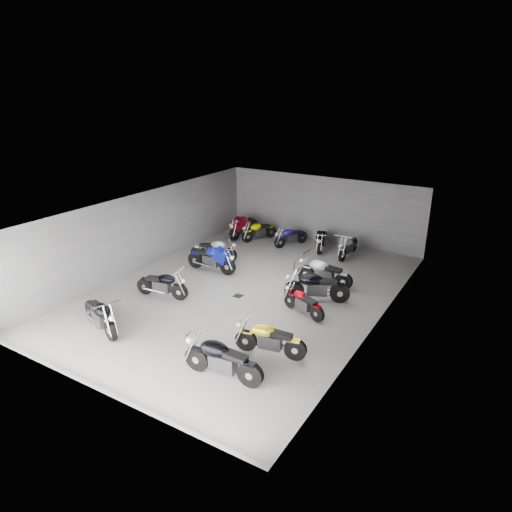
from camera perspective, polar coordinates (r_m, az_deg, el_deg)
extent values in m
plane|color=gray|center=(17.29, -1.34, -4.40)|extent=(14.00, 14.00, 0.00)
cube|color=gray|center=(22.61, 8.26, 5.81)|extent=(10.00, 0.10, 3.20)
cube|color=gray|center=(19.69, -13.76, 3.17)|extent=(0.10, 14.00, 3.20)
cube|color=gray|center=(14.77, 15.21, -2.91)|extent=(0.10, 14.00, 3.20)
cube|color=black|center=(16.18, -1.43, 5.97)|extent=(10.00, 14.00, 0.04)
cube|color=black|center=(16.91, -2.25, -5.00)|extent=(0.32, 0.32, 0.01)
cylinder|color=black|center=(14.67, -17.72, -8.83)|extent=(0.70, 0.36, 0.69)
cylinder|color=black|center=(16.00, -19.88, -6.54)|extent=(0.71, 0.38, 0.69)
cube|color=#2D2D30|center=(15.28, -18.90, -7.28)|extent=(0.77, 0.54, 0.43)
ellipsoid|color=black|center=(14.93, -18.71, -6.46)|extent=(0.84, 0.65, 0.39)
cube|color=black|center=(15.45, -19.50, -5.79)|extent=(0.72, 0.50, 0.20)
cylinder|color=black|center=(16.70, -9.54, -4.44)|extent=(0.65, 0.24, 0.64)
cylinder|color=black|center=(17.43, -13.66, -3.66)|extent=(0.65, 0.26, 0.64)
cube|color=#2D2D30|center=(17.01, -11.67, -3.74)|extent=(0.69, 0.41, 0.40)
ellipsoid|color=black|center=(16.78, -11.11, -2.87)|extent=(0.74, 0.52, 0.36)
cube|color=black|center=(17.06, -12.65, -2.72)|extent=(0.65, 0.39, 0.18)
cylinder|color=black|center=(18.63, -3.56, -1.34)|extent=(0.71, 0.17, 0.70)
cylinder|color=black|center=(19.48, -7.54, -0.48)|extent=(0.71, 0.20, 0.70)
cube|color=#2D2D30|center=(19.00, -5.61, -0.59)|extent=(0.73, 0.36, 0.44)
ellipsoid|color=navy|center=(18.75, -5.03, 0.28)|extent=(0.77, 0.47, 0.40)
cube|color=black|center=(19.09, -6.51, 0.46)|extent=(0.68, 0.34, 0.20)
cylinder|color=black|center=(19.95, -3.32, 0.10)|extent=(0.66, 0.32, 0.65)
cylinder|color=black|center=(20.40, -7.26, 0.44)|extent=(0.66, 0.34, 0.65)
cube|color=#2D2D30|center=(20.13, -5.32, 0.54)|extent=(0.72, 0.49, 0.40)
ellipsoid|color=#A5A5AC|center=(19.95, -4.75, 1.36)|extent=(0.78, 0.59, 0.36)
cube|color=black|center=(20.13, -6.22, 1.37)|extent=(0.67, 0.46, 0.18)
cylinder|color=black|center=(12.77, -7.37, -12.63)|extent=(0.72, 0.21, 0.71)
cylinder|color=black|center=(12.08, -0.71, -14.59)|extent=(0.73, 0.23, 0.71)
cube|color=#2D2D30|center=(12.34, -4.16, -13.18)|extent=(0.75, 0.40, 0.45)
ellipsoid|color=black|center=(12.26, -5.21, -11.49)|extent=(0.80, 0.51, 0.40)
cube|color=black|center=(12.02, -2.69, -12.38)|extent=(0.71, 0.37, 0.20)
cylinder|color=black|center=(13.54, -1.26, -10.48)|extent=(0.67, 0.26, 0.66)
cylinder|color=black|center=(13.16, 4.94, -11.57)|extent=(0.67, 0.28, 0.66)
cube|color=#2D2D30|center=(13.28, 1.80, -10.66)|extent=(0.72, 0.44, 0.41)
ellipsoid|color=yellow|center=(13.17, 0.86, -9.27)|extent=(0.77, 0.54, 0.37)
cube|color=black|center=(13.05, 3.20, -9.82)|extent=(0.67, 0.41, 0.19)
cylinder|color=black|center=(16.00, 4.34, -5.51)|extent=(0.57, 0.30, 0.56)
cylinder|color=black|center=(15.21, 7.65, -7.13)|extent=(0.57, 0.31, 0.56)
cube|color=#2D2D30|center=(15.56, 5.96, -6.01)|extent=(0.63, 0.44, 0.35)
ellipsoid|color=#91000C|center=(15.56, 5.50, -4.84)|extent=(0.68, 0.53, 0.32)
cube|color=black|center=(15.27, 6.74, -5.55)|extent=(0.59, 0.41, 0.16)
cylinder|color=black|center=(16.55, 4.80, -4.31)|extent=(0.72, 0.42, 0.72)
cylinder|color=black|center=(16.57, 10.44, -4.57)|extent=(0.73, 0.44, 0.72)
cube|color=#2D2D30|center=(16.49, 7.64, -4.09)|extent=(0.80, 0.60, 0.45)
ellipsoid|color=black|center=(16.34, 6.83, -2.91)|extent=(0.88, 0.72, 0.40)
cube|color=black|center=(16.37, 8.95, -3.15)|extent=(0.75, 0.56, 0.20)
cylinder|color=black|center=(18.08, 6.27, -2.17)|extent=(0.69, 0.16, 0.69)
cylinder|color=black|center=(17.58, 10.90, -3.12)|extent=(0.69, 0.18, 0.69)
cube|color=#2D2D30|center=(17.77, 8.57, -2.32)|extent=(0.70, 0.34, 0.43)
ellipsoid|color=#B9B8BD|center=(17.72, 7.92, -1.16)|extent=(0.74, 0.45, 0.39)
cube|color=black|center=(17.55, 9.66, -1.63)|extent=(0.66, 0.32, 0.20)
cylinder|color=black|center=(22.72, -2.70, 2.81)|extent=(0.17, 0.72, 0.71)
cylinder|color=black|center=(23.98, -0.45, 3.81)|extent=(0.19, 0.72, 0.71)
cube|color=#2D2D30|center=(23.31, -1.55, 3.58)|extent=(0.36, 0.73, 0.44)
ellipsoid|color=maroon|center=(23.02, -1.90, 4.28)|extent=(0.47, 0.77, 0.40)
cube|color=black|center=(23.50, -1.06, 4.52)|extent=(0.33, 0.69, 0.20)
cylinder|color=black|center=(22.42, -1.08, 2.46)|extent=(0.37, 0.61, 0.62)
cylinder|color=black|center=(23.17, 1.84, 3.07)|extent=(0.39, 0.62, 0.62)
cube|color=#2D2D30|center=(22.76, 0.41, 3.00)|extent=(0.53, 0.69, 0.39)
ellipsoid|color=#D3D302|center=(22.55, -0.04, 3.66)|extent=(0.63, 0.76, 0.35)
cube|color=black|center=(22.85, 1.05, 3.78)|extent=(0.49, 0.65, 0.18)
cylinder|color=black|center=(21.66, 2.99, 1.74)|extent=(0.36, 0.59, 0.60)
cylinder|color=black|center=(22.47, 5.73, 2.36)|extent=(0.37, 0.60, 0.60)
cube|color=#2D2D30|center=(22.03, 4.39, 2.29)|extent=(0.50, 0.67, 0.37)
ellipsoid|color=navy|center=(21.82, 3.99, 2.93)|extent=(0.60, 0.73, 0.34)
cube|color=black|center=(22.13, 5.01, 3.06)|extent=(0.47, 0.62, 0.17)
cylinder|color=black|center=(21.06, 7.94, 1.04)|extent=(0.28, 0.64, 0.63)
cylinder|color=black|center=(22.39, 8.51, 2.22)|extent=(0.30, 0.64, 0.63)
cube|color=#2D2D30|center=(21.69, 8.25, 1.89)|extent=(0.45, 0.69, 0.39)
ellipsoid|color=black|center=(21.39, 8.20, 2.51)|extent=(0.55, 0.75, 0.35)
cube|color=black|center=(21.90, 8.41, 2.82)|extent=(0.42, 0.65, 0.18)
cylinder|color=black|center=(20.37, 10.74, 0.21)|extent=(0.14, 0.65, 0.65)
cylinder|color=black|center=(21.69, 12.10, 1.39)|extent=(0.16, 0.65, 0.65)
cube|color=#2D2D30|center=(20.99, 11.46, 1.08)|extent=(0.31, 0.67, 0.41)
ellipsoid|color=#ABA9B1|center=(20.69, 11.32, 1.75)|extent=(0.42, 0.70, 0.37)
cube|color=black|center=(21.19, 11.81, 2.06)|extent=(0.29, 0.62, 0.19)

